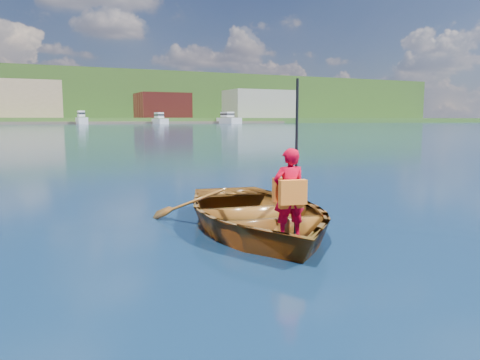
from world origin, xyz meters
name	(u,v)px	position (x,y,z in m)	size (l,w,h in m)	color
ground	(190,250)	(0.00, 0.00, 0.00)	(600.00, 600.00, 0.00)	#0E243F
rowboat	(256,213)	(1.18, 0.59, 0.25)	(3.33, 4.24, 0.80)	maroon
child_paddler	(289,193)	(1.19, -0.32, 0.67)	(0.45, 0.38, 1.98)	#C5001C
shoreline	(27,100)	(0.00, 236.61, 10.32)	(400.00, 140.00, 22.00)	#375B2A
dock	(56,123)	(7.10, 148.00, 0.40)	(160.05, 8.07, 0.80)	brown
waterfront_buildings	(2,100)	(-7.74, 165.00, 7.74)	(202.00, 16.00, 14.00)	brown
hillside_trees	(62,88)	(15.13, 227.64, 15.94)	(322.56, 84.50, 23.66)	#382314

